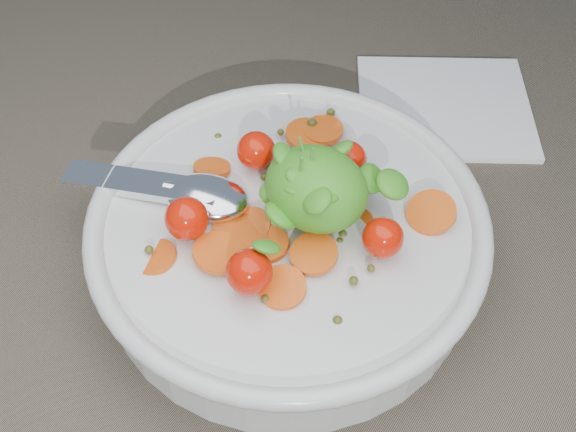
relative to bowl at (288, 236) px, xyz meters
The scene contains 3 objects.
ground 0.04m from the bowl, 44.19° to the left, with size 6.00×6.00×0.00m, color #6E624F.
bowl is the anchor object (origin of this frame).
napkin 0.23m from the bowl, 83.94° to the left, with size 0.16×0.14×0.01m, color white.
Camera 1 is at (0.16, -0.29, 0.45)m, focal length 45.00 mm.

